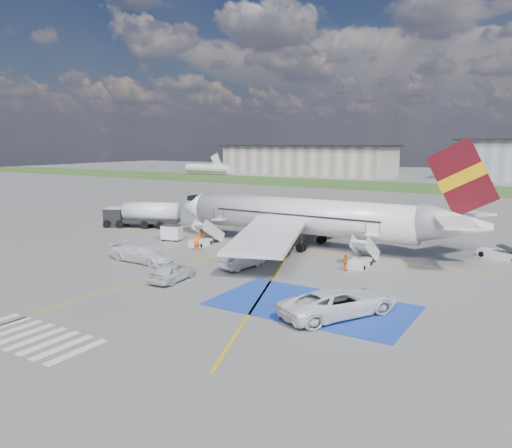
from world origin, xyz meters
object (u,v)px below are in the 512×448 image
Objects in this scene: airliner at (312,217)px; van_white_a at (340,298)px; fuel_tanker at (143,217)px; gpu_cart at (172,233)px; belt_loader at (502,255)px; car_silver_b at (242,260)px; car_silver_a at (173,272)px; van_white_b at (141,251)px.

airliner is 21.93m from van_white_a.
fuel_tanker is at bearing -179.84° from airliner.
belt_loader is (34.08, 10.01, -0.49)m from gpu_cart.
gpu_cart is at bearing -162.06° from airliner.
car_silver_b is at bearing -119.01° from belt_loader.
car_silver_b is (2.49, 6.66, -0.01)m from car_silver_a.
van_white_a is (36.25, -18.79, -0.21)m from fuel_tanker.
car_silver_a is (-22.42, -23.24, 0.44)m from belt_loader.
belt_loader is at bearing -133.10° from car_silver_b.
gpu_cart is at bearing -54.30° from car_silver_a.
van_white_a is 22.45m from van_white_b.
airliner reaches higher than fuel_tanker.
airliner reaches higher than car_silver_b.
fuel_tanker is 28.00m from car_silver_a.
van_white_a is (10.97, -18.87, -2.16)m from airliner.
fuel_tanker reaches higher than car_silver_a.
fuel_tanker is 43.94m from belt_loader.
airliner is 16.72m from gpu_cart.
car_silver_b is (-19.93, -16.58, 0.43)m from belt_loader.
van_white_b reaches higher than car_silver_b.
gpu_cart is 0.51× the size of belt_loader.
car_silver_b is 0.73× the size of van_white_a.
fuel_tanker is 1.57× the size of van_white_a.
van_white_a reaches higher than gpu_cart.
airliner is at bearing -30.67° from van_white_a.
van_white_a is at bearing -41.81° from gpu_cart.
van_white_b is (-29.46, -19.70, 0.74)m from belt_loader.
van_white_b is at bearing -124.99° from belt_loader.
belt_loader is at bearing 14.99° from airliner.
belt_loader is 24.92m from van_white_a.
car_silver_a is at bearing -63.12° from gpu_cart.
car_silver_b is at bearing -39.43° from gpu_cart.
airliner is 14.63× the size of gpu_cart.
car_silver_a is at bearing -112.73° from belt_loader.
van_white_b is (-22.08, 4.08, -0.14)m from van_white_a.
car_silver_a is (-4.06, -18.33, -2.60)m from airliner.
gpu_cart reaches higher than car_silver_b.
belt_loader is at bearing -78.11° from van_white_a.
van_white_a is at bearing -59.82° from airliner.
airliner is at bearing -90.52° from car_silver_b.
gpu_cart is 15.61m from car_silver_b.
airliner is 5.61× the size of van_white_a.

